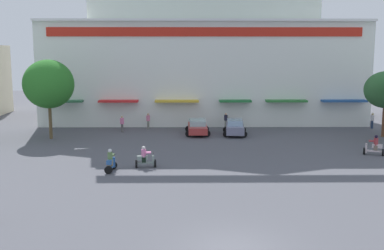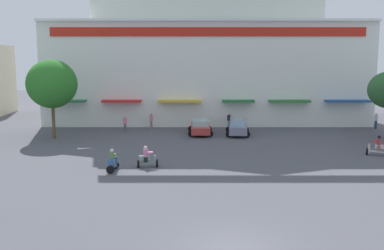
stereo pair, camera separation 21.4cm
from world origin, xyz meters
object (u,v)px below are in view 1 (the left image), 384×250
plaza_tree_2 (49,84)px  pedestrian_1 (226,120)px  parked_car_1 (235,127)px  pedestrian_2 (122,123)px  scooter_rider_0 (374,147)px  pedestrian_0 (148,120)px  scooter_rider_2 (145,159)px  parked_car_0 (197,127)px  pedestrian_3 (372,120)px  scooter_rider_1 (111,162)px

plaza_tree_2 → pedestrian_1: plaza_tree_2 is taller
pedestrian_1 → parked_car_1: bearing=-81.3°
pedestrian_2 → scooter_rider_0: bearing=-26.7°
parked_car_1 → scooter_rider_0: scooter_rider_0 is taller
plaza_tree_2 → pedestrian_0: plaza_tree_2 is taller
parked_car_1 → scooter_rider_2: scooter_rider_2 is taller
parked_car_1 → pedestrian_1: bearing=98.7°
parked_car_0 → pedestrian_2: 7.46m
plaza_tree_2 → pedestrian_3: size_ratio=4.44×
plaza_tree_2 → pedestrian_2: size_ratio=4.39×
pedestrian_1 → pedestrian_3: size_ratio=1.01×
pedestrian_2 → pedestrian_3: 25.47m
plaza_tree_2 → pedestrian_3: 32.08m
pedestrian_0 → pedestrian_2: size_ratio=1.00×
parked_car_1 → pedestrian_3: bearing=14.1°
scooter_rider_0 → scooter_rider_1: bearing=-166.4°
scooter_rider_2 → pedestrian_3: 27.06m
parked_car_0 → scooter_rider_1: scooter_rider_1 is taller
scooter_rider_0 → pedestrian_3: bearing=68.8°
parked_car_0 → scooter_rider_1: (-6.01, -13.79, -0.08)m
pedestrian_3 → parked_car_1: bearing=-165.9°
plaza_tree_2 → scooter_rider_1: plaza_tree_2 is taller
parked_car_1 → pedestrian_3: (14.52, 3.66, 0.16)m
scooter_rider_2 → pedestrian_0: 15.86m
parked_car_1 → pedestrian_1: 3.65m
plaza_tree_2 → pedestrian_2: plaza_tree_2 is taller
pedestrian_1 → pedestrian_0: bearing=-179.7°
parked_car_1 → pedestrian_1: pedestrian_1 is taller
plaza_tree_2 → pedestrian_0: size_ratio=4.41×
plaza_tree_2 → parked_car_1: bearing=5.5°
parked_car_1 → pedestrian_2: 11.00m
parked_car_1 → scooter_rider_1: (-9.53, -13.36, -0.10)m
pedestrian_1 → pedestrian_3: pedestrian_1 is taller
scooter_rider_1 → scooter_rider_0: bearing=13.6°
parked_car_1 → pedestrian_3: 14.97m
scooter_rider_0 → pedestrian_2: (-20.60, 10.36, 0.27)m
pedestrian_2 → parked_car_1: bearing=-8.7°
pedestrian_0 → pedestrian_3: pedestrian_0 is taller
parked_car_1 → pedestrian_0: (-8.48, 3.57, 0.17)m
pedestrian_1 → plaza_tree_2: bearing=-162.2°
scooter_rider_0 → pedestrian_0: pedestrian_0 is taller
pedestrian_0 → plaza_tree_2: bearing=-148.3°
scooter_rider_1 → pedestrian_2: size_ratio=0.96×
scooter_rider_1 → pedestrian_3: 29.46m
plaza_tree_2 → scooter_rider_0: plaza_tree_2 is taller
scooter_rider_1 → pedestrian_0: (1.05, 16.93, 0.27)m
scooter_rider_2 → pedestrian_3: (21.88, 15.92, 0.30)m
pedestrian_3 → pedestrian_1: bearing=-179.8°
plaza_tree_2 → scooter_rider_2: plaza_tree_2 is taller
scooter_rider_0 → pedestrian_2: size_ratio=0.97×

